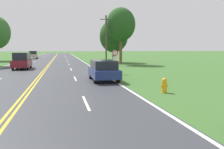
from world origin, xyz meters
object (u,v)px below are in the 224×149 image
Objects in this scene: traffic_sign at (115,56)px; tree_right_cluster at (121,25)px; fire_hydrant at (164,85)px; car_maroon_suv_approaching at (22,61)px; tree_mid_treeline at (114,36)px; car_dark_blue_hatchback_nearest at (104,70)px; car_champagne_suv_mid_near at (33,55)px.

tree_right_cluster is (3.95, 13.57, 4.41)m from traffic_sign.
car_maroon_suv_approaching reaches higher than fire_hydrant.
car_dark_blue_hatchback_nearest is (-5.97, -23.54, -3.81)m from tree_mid_treeline.
tree_mid_treeline reaches higher than car_champagne_suv_mid_near.
fire_hydrant is 0.20× the size of car_dark_blue_hatchback_nearest.
car_dark_blue_hatchback_nearest is 0.92× the size of car_maroon_suv_approaching.
car_champagne_suv_mid_near is (-12.41, 47.37, 0.57)m from fire_hydrant.
tree_mid_treeline is 1.77× the size of car_dark_blue_hatchback_nearest.
tree_mid_treeline is at bearing 165.58° from car_dark_blue_hatchback_nearest.
tree_mid_treeline is at bearing -51.93° from car_maroon_suv_approaching.
car_maroon_suv_approaching is 1.06× the size of car_champagne_suv_mid_near.
car_champagne_suv_mid_near is at bearing 104.68° from fire_hydrant.
car_maroon_suv_approaching is (-13.93, -11.06, -3.63)m from tree_mid_treeline.
traffic_sign is (-0.54, 10.38, 1.34)m from fire_hydrant.
car_dark_blue_hatchback_nearest is (-2.54, 5.66, 0.43)m from fire_hydrant.
fire_hydrant is 0.18× the size of car_maroon_suv_approaching.
fire_hydrant is at bearing -87.02° from traffic_sign.
tree_right_cluster is at bearing -67.69° from car_maroon_suv_approaching.
fire_hydrant is 10.48m from traffic_sign.
car_dark_blue_hatchback_nearest is 0.97× the size of car_champagne_suv_mid_near.
car_dark_blue_hatchback_nearest reaches higher than fire_hydrant.
traffic_sign reaches higher than car_dark_blue_hatchback_nearest.
car_maroon_suv_approaching is (-10.49, 18.15, 0.60)m from fire_hydrant.
tree_mid_treeline is 24.59m from car_dark_blue_hatchback_nearest.
car_maroon_suv_approaching reaches higher than car_dark_blue_hatchback_nearest.
fire_hydrant is at bearing -167.48° from car_champagne_suv_mid_near.
tree_mid_treeline is at bearing -141.05° from car_champagne_suv_mid_near.
tree_right_cluster reaches higher than car_maroon_suv_approaching.
fire_hydrant is 24.87m from tree_right_cluster.
tree_mid_treeline is 5.46m from tree_right_cluster.
traffic_sign is at bearing 156.91° from car_dark_blue_hatchback_nearest.
car_maroon_suv_approaching is (-7.95, 12.49, 0.18)m from car_dark_blue_hatchback_nearest.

